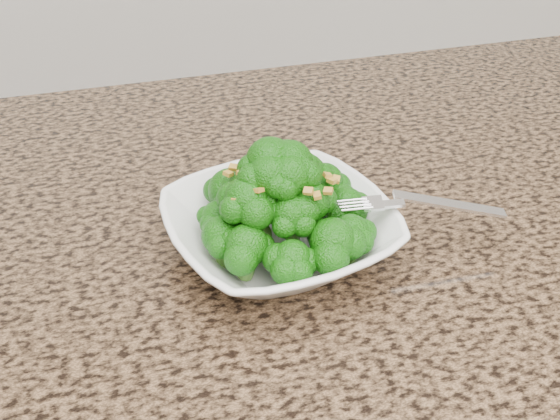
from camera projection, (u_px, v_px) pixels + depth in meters
name	position (u px, v px, depth m)	size (l,w,h in m)	color
granite_counter	(143.00, 367.00, 0.56)	(1.64, 1.04, 0.03)	brown
bowl	(280.00, 232.00, 0.64)	(0.20, 0.20, 0.05)	white
broccoli_pile	(280.00, 175.00, 0.61)	(0.18, 0.18, 0.07)	#16630B
garlic_topping	(280.00, 134.00, 0.59)	(0.11, 0.11, 0.01)	#BC8F2D
fork	(397.00, 203.00, 0.63)	(0.18, 0.03, 0.01)	silver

